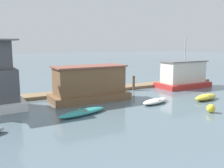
{
  "coord_description": "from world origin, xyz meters",
  "views": [
    {
      "loc": [
        -11.24,
        -21.05,
        5.21
      ],
      "look_at": [
        0.0,
        -1.0,
        1.4
      ],
      "focal_mm": 40.0,
      "sensor_mm": 36.0,
      "label": 1
    }
  ],
  "objects_px": {
    "dinghy_teal": "(82,112)",
    "dinghy_yellow": "(206,97)",
    "mooring_post_near_left": "(134,83)",
    "buoy_yellow": "(211,108)",
    "houseboat_red": "(183,75)",
    "mooring_post_far_right": "(58,91)",
    "dinghy_white": "(155,101)",
    "mooring_post_far_left": "(168,79)",
    "houseboat_brown": "(90,84)"
  },
  "relations": [
    {
      "from": "houseboat_red",
      "to": "mooring_post_near_left",
      "type": "relative_size",
      "value": 3.93
    },
    {
      "from": "dinghy_teal",
      "to": "mooring_post_near_left",
      "type": "distance_m",
      "value": 10.82
    },
    {
      "from": "mooring_post_near_left",
      "to": "mooring_post_far_right",
      "type": "bearing_deg",
      "value": 180.0
    },
    {
      "from": "houseboat_brown",
      "to": "dinghy_yellow",
      "type": "xyz_separation_m",
      "value": [
        9.41,
        -5.09,
        -1.21
      ]
    },
    {
      "from": "dinghy_teal",
      "to": "mooring_post_far_left",
      "type": "relative_size",
      "value": 2.27
    },
    {
      "from": "mooring_post_far_right",
      "to": "mooring_post_near_left",
      "type": "distance_m",
      "value": 8.66
    },
    {
      "from": "dinghy_teal",
      "to": "dinghy_yellow",
      "type": "xyz_separation_m",
      "value": [
        11.83,
        -1.02,
        0.06
      ]
    },
    {
      "from": "houseboat_brown",
      "to": "mooring_post_far_left",
      "type": "relative_size",
      "value": 3.84
    },
    {
      "from": "houseboat_brown",
      "to": "dinghy_teal",
      "type": "relative_size",
      "value": 1.69
    },
    {
      "from": "houseboat_brown",
      "to": "dinghy_white",
      "type": "bearing_deg",
      "value": -40.32
    },
    {
      "from": "houseboat_red",
      "to": "dinghy_yellow",
      "type": "height_order",
      "value": "houseboat_red"
    },
    {
      "from": "dinghy_white",
      "to": "dinghy_yellow",
      "type": "xyz_separation_m",
      "value": [
        4.89,
        -1.25,
        0.07
      ]
    },
    {
      "from": "mooring_post_far_right",
      "to": "houseboat_brown",
      "type": "bearing_deg",
      "value": -44.2
    },
    {
      "from": "dinghy_teal",
      "to": "houseboat_brown",
      "type": "bearing_deg",
      "value": 59.22
    },
    {
      "from": "houseboat_brown",
      "to": "mooring_post_far_left",
      "type": "bearing_deg",
      "value": 11.2
    },
    {
      "from": "dinghy_yellow",
      "to": "mooring_post_far_right",
      "type": "xyz_separation_m",
      "value": [
        -11.72,
        7.33,
        0.43
      ]
    },
    {
      "from": "houseboat_brown",
      "to": "dinghy_yellow",
      "type": "bearing_deg",
      "value": -28.4
    },
    {
      "from": "dinghy_teal",
      "to": "mooring_post_far_left",
      "type": "height_order",
      "value": "mooring_post_far_left"
    },
    {
      "from": "houseboat_red",
      "to": "buoy_yellow",
      "type": "relative_size",
      "value": 9.82
    },
    {
      "from": "dinghy_teal",
      "to": "buoy_yellow",
      "type": "height_order",
      "value": "buoy_yellow"
    },
    {
      "from": "mooring_post_far_right",
      "to": "dinghy_yellow",
      "type": "bearing_deg",
      "value": -32.03
    },
    {
      "from": "houseboat_brown",
      "to": "houseboat_red",
      "type": "relative_size",
      "value": 1.12
    },
    {
      "from": "dinghy_yellow",
      "to": "mooring_post_far_left",
      "type": "height_order",
      "value": "mooring_post_far_left"
    },
    {
      "from": "dinghy_white",
      "to": "mooring_post_far_right",
      "type": "xyz_separation_m",
      "value": [
        -6.83,
        6.08,
        0.49
      ]
    },
    {
      "from": "dinghy_white",
      "to": "mooring_post_far_left",
      "type": "bearing_deg",
      "value": 41.8
    },
    {
      "from": "mooring_post_near_left",
      "to": "dinghy_white",
      "type": "bearing_deg",
      "value": -106.74
    },
    {
      "from": "mooring_post_far_left",
      "to": "dinghy_teal",
      "type": "bearing_deg",
      "value": -155.34
    },
    {
      "from": "dinghy_teal",
      "to": "buoy_yellow",
      "type": "xyz_separation_m",
      "value": [
        8.71,
        -4.15,
        0.12
      ]
    },
    {
      "from": "houseboat_red",
      "to": "mooring_post_far_right",
      "type": "xyz_separation_m",
      "value": [
        -14.89,
        1.25,
        -0.73
      ]
    },
    {
      "from": "mooring_post_near_left",
      "to": "buoy_yellow",
      "type": "bearing_deg",
      "value": -90.34
    },
    {
      "from": "mooring_post_far_left",
      "to": "houseboat_brown",
      "type": "bearing_deg",
      "value": -168.8
    },
    {
      "from": "dinghy_yellow",
      "to": "mooring_post_near_left",
      "type": "xyz_separation_m",
      "value": [
        -3.06,
        7.33,
        0.54
      ]
    },
    {
      "from": "houseboat_red",
      "to": "mooring_post_far_right",
      "type": "relative_size",
      "value": 4.55
    },
    {
      "from": "mooring_post_far_left",
      "to": "buoy_yellow",
      "type": "distance_m",
      "value": 11.62
    },
    {
      "from": "houseboat_brown",
      "to": "dinghy_white",
      "type": "distance_m",
      "value": 6.07
    },
    {
      "from": "houseboat_red",
      "to": "dinghy_white",
      "type": "xyz_separation_m",
      "value": [
        -8.07,
        -4.83,
        -1.22
      ]
    },
    {
      "from": "dinghy_white",
      "to": "mooring_post_near_left",
      "type": "relative_size",
      "value": 2.08
    },
    {
      "from": "houseboat_brown",
      "to": "houseboat_red",
      "type": "xyz_separation_m",
      "value": [
        12.59,
        0.99,
        -0.05
      ]
    },
    {
      "from": "houseboat_red",
      "to": "dinghy_teal",
      "type": "height_order",
      "value": "houseboat_red"
    },
    {
      "from": "houseboat_red",
      "to": "mooring_post_far_left",
      "type": "relative_size",
      "value": 3.44
    },
    {
      "from": "houseboat_brown",
      "to": "buoy_yellow",
      "type": "xyz_separation_m",
      "value": [
        6.29,
        -8.22,
        -1.15
      ]
    },
    {
      "from": "mooring_post_far_left",
      "to": "buoy_yellow",
      "type": "relative_size",
      "value": 2.86
    },
    {
      "from": "mooring_post_far_right",
      "to": "buoy_yellow",
      "type": "relative_size",
      "value": 2.16
    },
    {
      "from": "mooring_post_near_left",
      "to": "dinghy_teal",
      "type": "bearing_deg",
      "value": -144.28
    },
    {
      "from": "dinghy_white",
      "to": "mooring_post_far_left",
      "type": "xyz_separation_m",
      "value": [
        6.8,
        6.08,
        0.72
      ]
    },
    {
      "from": "houseboat_red",
      "to": "mooring_post_near_left",
      "type": "distance_m",
      "value": 6.39
    },
    {
      "from": "houseboat_brown",
      "to": "dinghy_teal",
      "type": "height_order",
      "value": "houseboat_brown"
    },
    {
      "from": "dinghy_teal",
      "to": "buoy_yellow",
      "type": "distance_m",
      "value": 9.65
    },
    {
      "from": "dinghy_white",
      "to": "mooring_post_near_left",
      "type": "bearing_deg",
      "value": 73.26
    },
    {
      "from": "dinghy_white",
      "to": "mooring_post_near_left",
      "type": "height_order",
      "value": "mooring_post_near_left"
    }
  ]
}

